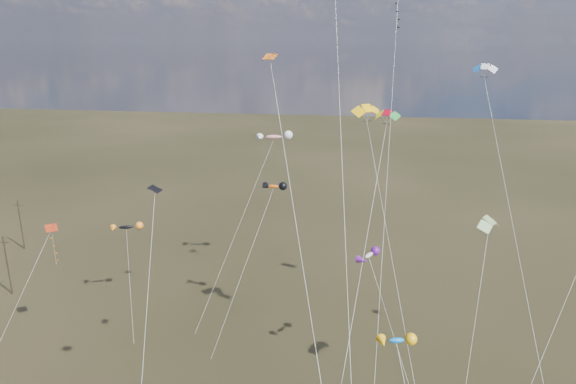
# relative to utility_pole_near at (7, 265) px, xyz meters

# --- Properties ---
(utility_pole_near) EXTENTS (1.40, 0.20, 8.00)m
(utility_pole_near) POSITION_rel_utility_pole_near_xyz_m (0.00, 0.00, 0.00)
(utility_pole_near) COLOR black
(utility_pole_near) RESTS_ON ground
(utility_pole_far) EXTENTS (1.40, 0.20, 8.00)m
(utility_pole_far) POSITION_rel_utility_pole_near_xyz_m (-8.00, 14.00, 0.00)
(utility_pole_far) COLOR black
(utility_pole_far) RESTS_ON ground
(diamond_black_high) EXTENTS (2.14, 28.56, 38.00)m
(diamond_black_high) POSITION_rel_utility_pole_near_xyz_m (46.77, -4.37, 28.52)
(diamond_black_high) COLOR black
(diamond_black_high) RESTS_ON ground
(diamond_navy_tall) EXTENTS (4.89, 28.11, 39.50)m
(diamond_navy_tall) POSITION_rel_utility_pole_near_xyz_m (41.75, -14.28, 29.65)
(diamond_navy_tall) COLOR #100E44
(diamond_navy_tall) RESTS_ON ground
(diamond_black_mid) EXTENTS (1.85, 12.09, 21.80)m
(diamond_black_mid) POSITION_rel_utility_pole_near_xyz_m (30.40, -24.59, 11.45)
(diamond_black_mid) COLOR black
(diamond_black_mid) RESTS_ON ground
(diamond_red_low) EXTENTS (5.94, 7.36, 14.06)m
(diamond_red_low) POSITION_rel_utility_pole_near_xyz_m (13.91, -10.80, 7.41)
(diamond_red_low) COLOR #9F2810
(diamond_red_low) RESTS_ON ground
(diamond_orange_center) EXTENTS (9.57, 23.01, 30.75)m
(diamond_orange_center) POSITION_rel_utility_pole_near_xyz_m (41.06, -27.64, 16.29)
(diamond_orange_center) COLOR #D65D14
(diamond_orange_center) RESTS_ON ground
(parafoil_yellow) EXTENTS (7.51, 16.96, 26.57)m
(parafoil_yellow) POSITION_rel_utility_pole_near_xyz_m (44.51, -8.48, 21.70)
(parafoil_yellow) COLOR #FFB408
(parafoil_yellow) RESTS_ON ground
(parafoil_blue_white) EXTENTS (4.58, 26.88, 29.73)m
(parafoil_blue_white) POSITION_rel_utility_pole_near_xyz_m (55.63, -0.86, 24.82)
(parafoil_blue_white) COLOR blue
(parafoil_blue_white) RESTS_ON ground
(parafoil_striped) EXTENTS (4.98, 14.09, 19.14)m
(parafoil_striped) POSITION_rel_utility_pole_near_xyz_m (53.96, -15.51, 14.34)
(parafoil_striped) COLOR yellow
(parafoil_striped) RESTS_ON ground
(parafoil_tricolor) EXTENTS (5.39, 22.68, 26.19)m
(parafoil_tricolor) POSITION_rel_utility_pole_near_xyz_m (46.14, -9.47, 21.36)
(parafoil_tricolor) COLOR yellow
(parafoil_tricolor) RESTS_ON ground
(novelty_black_orange) EXTENTS (5.70, 9.45, 10.72)m
(novelty_black_orange) POSITION_rel_utility_pole_near_xyz_m (16.71, -0.18, 6.11)
(novelty_black_orange) COLOR black
(novelty_black_orange) RESTS_ON ground
(novelty_orange_black) EXTENTS (6.56, 8.93, 17.06)m
(novelty_orange_black) POSITION_rel_utility_pole_near_xyz_m (34.86, -1.90, 12.35)
(novelty_orange_black) COLOR #C75511
(novelty_orange_black) RESTS_ON ground
(novelty_white_purple) EXTENTS (6.02, 7.65, 12.93)m
(novelty_white_purple) POSITION_rel_utility_pole_near_xyz_m (45.23, -9.53, 8.36)
(novelty_white_purple) COLOR silver
(novelty_white_purple) RESTS_ON ground
(novelty_redwhite_stripe) EXTENTS (8.60, 16.38, 20.45)m
(novelty_redwhite_stripe) POSITION_rel_utility_pole_near_xyz_m (32.89, 9.65, 15.63)
(novelty_redwhite_stripe) COLOR red
(novelty_redwhite_stripe) RESTS_ON ground
(novelty_blue_yellow) EXTENTS (4.84, 9.38, 14.31)m
(novelty_blue_yellow) POSITION_rel_utility_pole_near_xyz_m (46.86, -25.70, 9.70)
(novelty_blue_yellow) COLOR blue
(novelty_blue_yellow) RESTS_ON ground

